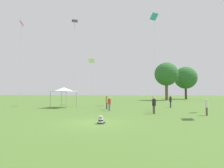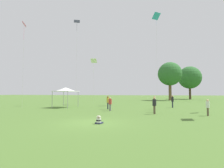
{
  "view_description": "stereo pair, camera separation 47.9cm",
  "coord_description": "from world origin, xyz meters",
  "px_view_note": "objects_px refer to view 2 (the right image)",
  "views": [
    {
      "loc": [
        4.01,
        -12.31,
        2.2
      ],
      "look_at": [
        0.16,
        5.22,
        3.11
      ],
      "focal_mm": 28.0,
      "sensor_mm": 36.0,
      "label": 1
    },
    {
      "loc": [
        4.47,
        -12.2,
        2.2
      ],
      "look_at": [
        0.16,
        5.22,
        3.11
      ],
      "focal_mm": 28.0,
      "sensor_mm": 36.0,
      "label": 2
    }
  ],
  "objects_px": {
    "person_standing_4": "(172,100)",
    "distant_tree_1": "(190,78)",
    "person_standing_2": "(154,104)",
    "kite_3": "(94,62)",
    "person_standing_0": "(108,101)",
    "seated_toddler": "(99,120)",
    "canopy_tent": "(66,90)",
    "kite_5": "(24,28)",
    "kite_0": "(77,25)",
    "person_standing_1": "(155,101)",
    "kite_4": "(156,18)",
    "distant_tree_0": "(170,74)",
    "person_standing_6": "(154,104)",
    "person_standing_5": "(110,103)"
  },
  "relations": [
    {
      "from": "person_standing_4",
      "to": "distant_tree_0",
      "type": "distance_m",
      "value": 27.28
    },
    {
      "from": "kite_5",
      "to": "person_standing_1",
      "type": "bearing_deg",
      "value": -79.15
    },
    {
      "from": "person_standing_4",
      "to": "distant_tree_1",
      "type": "height_order",
      "value": "distant_tree_1"
    },
    {
      "from": "person_standing_5",
      "to": "person_standing_6",
      "type": "bearing_deg",
      "value": 98.25
    },
    {
      "from": "person_standing_0",
      "to": "kite_3",
      "type": "xyz_separation_m",
      "value": [
        -5.1,
        8.47,
        7.03
      ]
    },
    {
      "from": "person_standing_6",
      "to": "kite_0",
      "type": "distance_m",
      "value": 21.43
    },
    {
      "from": "person_standing_0",
      "to": "person_standing_2",
      "type": "relative_size",
      "value": 1.14
    },
    {
      "from": "person_standing_4",
      "to": "kite_0",
      "type": "relative_size",
      "value": 0.12
    },
    {
      "from": "kite_3",
      "to": "person_standing_6",
      "type": "bearing_deg",
      "value": 173.35
    },
    {
      "from": "person_standing_1",
      "to": "kite_0",
      "type": "distance_m",
      "value": 19.74
    },
    {
      "from": "kite_5",
      "to": "distant_tree_1",
      "type": "height_order",
      "value": "kite_5"
    },
    {
      "from": "person_standing_5",
      "to": "distant_tree_1",
      "type": "distance_m",
      "value": 48.61
    },
    {
      "from": "seated_toddler",
      "to": "canopy_tent",
      "type": "xyz_separation_m",
      "value": [
        -9.18,
        11.91,
        2.45
      ]
    },
    {
      "from": "person_standing_0",
      "to": "person_standing_5",
      "type": "bearing_deg",
      "value": -99.12
    },
    {
      "from": "person_standing_4",
      "to": "person_standing_2",
      "type": "bearing_deg",
      "value": -109.34
    },
    {
      "from": "person_standing_1",
      "to": "person_standing_2",
      "type": "bearing_deg",
      "value": 152.09
    },
    {
      "from": "canopy_tent",
      "to": "kite_4",
      "type": "height_order",
      "value": "kite_4"
    },
    {
      "from": "person_standing_1",
      "to": "kite_3",
      "type": "distance_m",
      "value": 15.41
    },
    {
      "from": "person_standing_2",
      "to": "kite_4",
      "type": "height_order",
      "value": "kite_4"
    },
    {
      "from": "distant_tree_1",
      "to": "seated_toddler",
      "type": "bearing_deg",
      "value": -106.33
    },
    {
      "from": "seated_toddler",
      "to": "person_standing_5",
      "type": "distance_m",
      "value": 9.0
    },
    {
      "from": "person_standing_5",
      "to": "kite_4",
      "type": "xyz_separation_m",
      "value": [
        5.76,
        11.9,
        15.04
      ]
    },
    {
      "from": "seated_toddler",
      "to": "person_standing_1",
      "type": "distance_m",
      "value": 12.0
    },
    {
      "from": "person_standing_5",
      "to": "kite_5",
      "type": "relative_size",
      "value": 0.13
    },
    {
      "from": "canopy_tent",
      "to": "kite_5",
      "type": "bearing_deg",
      "value": -160.46
    },
    {
      "from": "kite_3",
      "to": "distant_tree_0",
      "type": "bearing_deg",
      "value": -83.31
    },
    {
      "from": "person_standing_1",
      "to": "distant_tree_1",
      "type": "bearing_deg",
      "value": -42.66
    },
    {
      "from": "person_standing_1",
      "to": "person_standing_2",
      "type": "xyz_separation_m",
      "value": [
        -0.04,
        -2.73,
        -0.15
      ]
    },
    {
      "from": "kite_0",
      "to": "person_standing_0",
      "type": "bearing_deg",
      "value": -17.87
    },
    {
      "from": "canopy_tent",
      "to": "kite_0",
      "type": "height_order",
      "value": "kite_0"
    },
    {
      "from": "person_standing_2",
      "to": "distant_tree_1",
      "type": "bearing_deg",
      "value": 106.13
    },
    {
      "from": "person_standing_2",
      "to": "kite_3",
      "type": "distance_m",
      "value": 17.01
    },
    {
      "from": "person_standing_5",
      "to": "kite_5",
      "type": "bearing_deg",
      "value": -64.53
    },
    {
      "from": "canopy_tent",
      "to": "kite_5",
      "type": "distance_m",
      "value": 11.12
    },
    {
      "from": "person_standing_2",
      "to": "kite_5",
      "type": "bearing_deg",
      "value": -152.74
    },
    {
      "from": "person_standing_1",
      "to": "canopy_tent",
      "type": "xyz_separation_m",
      "value": [
        -13.03,
        0.58,
        1.58
      ]
    },
    {
      "from": "person_standing_4",
      "to": "distant_tree_1",
      "type": "xyz_separation_m",
      "value": [
        9.36,
        38.5,
        6.45
      ]
    },
    {
      "from": "distant_tree_1",
      "to": "kite_0",
      "type": "bearing_deg",
      "value": -124.29
    },
    {
      "from": "person_standing_6",
      "to": "person_standing_2",
      "type": "bearing_deg",
      "value": -33.72
    },
    {
      "from": "person_standing_2",
      "to": "person_standing_4",
      "type": "relative_size",
      "value": 0.87
    },
    {
      "from": "kite_3",
      "to": "distant_tree_0",
      "type": "distance_m",
      "value": 27.35
    },
    {
      "from": "seated_toddler",
      "to": "person_standing_6",
      "type": "height_order",
      "value": "person_standing_6"
    },
    {
      "from": "person_standing_4",
      "to": "kite_4",
      "type": "height_order",
      "value": "kite_4"
    },
    {
      "from": "person_standing_1",
      "to": "distant_tree_0",
      "type": "height_order",
      "value": "distant_tree_0"
    },
    {
      "from": "person_standing_0",
      "to": "kite_0",
      "type": "xyz_separation_m",
      "value": [
        -7.39,
        5.76,
        13.44
      ]
    },
    {
      "from": "kite_4",
      "to": "kite_5",
      "type": "bearing_deg",
      "value": 35.18
    },
    {
      "from": "seated_toddler",
      "to": "person_standing_0",
      "type": "relative_size",
      "value": 0.33
    },
    {
      "from": "person_standing_2",
      "to": "person_standing_6",
      "type": "height_order",
      "value": "person_standing_6"
    },
    {
      "from": "seated_toddler",
      "to": "kite_5",
      "type": "distance_m",
      "value": 21.43
    },
    {
      "from": "person_standing_5",
      "to": "person_standing_6",
      "type": "distance_m",
      "value": 5.68
    }
  ]
}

